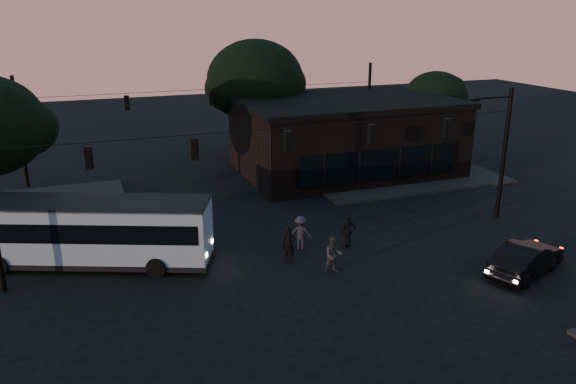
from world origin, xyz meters
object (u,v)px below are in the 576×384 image
object	(u,v)px
pedestrian_a	(289,245)
building	(346,136)
pedestrian_b	(333,255)
pedestrian_c	(348,231)
bus	(90,229)
car	(526,259)
pedestrian_d	(301,232)

from	to	relation	value
pedestrian_a	building	bearing A→B (deg)	69.60
pedestrian_b	pedestrian_c	world-z (taller)	pedestrian_c
building	pedestrian_c	xyz separation A→B (m)	(-6.15, -12.92, -1.82)
building	bus	bearing A→B (deg)	-150.23
bus	pedestrian_b	bearing A→B (deg)	-2.63
building	car	xyz separation A→B (m)	(0.11, -18.47, -1.96)
building	pedestrian_c	world-z (taller)	building
pedestrian_a	pedestrian_d	xyz separation A→B (m)	(1.14, 1.34, -0.04)
building	car	bearing A→B (deg)	-89.66
car	pedestrian_b	bearing A→B (deg)	46.02
car	pedestrian_c	world-z (taller)	pedestrian_c
pedestrian_b	pedestrian_c	distance (m)	2.98
bus	pedestrian_d	bearing A→B (deg)	12.27
pedestrian_a	pedestrian_c	world-z (taller)	pedestrian_a
bus	car	world-z (taller)	bus
car	pedestrian_d	world-z (taller)	pedestrian_d
pedestrian_c	pedestrian_a	bearing A→B (deg)	-0.18
bus	pedestrian_a	xyz separation A→B (m)	(8.73, -3.09, -0.86)
building	car	distance (m)	18.58
bus	pedestrian_a	distance (m)	9.30
pedestrian_a	pedestrian_c	size ratio (longest dim) A/B	1.02
building	pedestrian_c	bearing A→B (deg)	-115.44
building	pedestrian_d	size ratio (longest dim) A/B	8.87
pedestrian_a	pedestrian_b	world-z (taller)	pedestrian_a
pedestrian_d	pedestrian_a	bearing A→B (deg)	74.76
car	pedestrian_d	distance (m)	10.58
bus	pedestrian_a	world-z (taller)	bus
bus	pedestrian_b	size ratio (longest dim) A/B	6.60
pedestrian_a	pedestrian_d	size ratio (longest dim) A/B	1.04
bus	pedestrian_c	xyz separation A→B (m)	(12.14, -2.46, -0.88)
bus	pedestrian_c	world-z (taller)	bus
pedestrian_a	pedestrian_c	xyz separation A→B (m)	(3.41, 0.63, -0.02)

